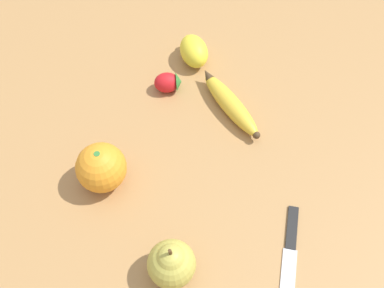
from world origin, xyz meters
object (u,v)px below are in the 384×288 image
Objects in this scene: strawberry at (169,82)px; paring_knife at (290,251)px; lemon at (194,51)px; banana at (230,104)px; pear at (171,263)px; orange at (101,168)px.

paring_knife is (0.38, -0.08, -0.02)m from strawberry.
lemon reaches higher than paring_knife.
strawberry is at bearing -74.04° from lemon.
paring_knife is at bearing 164.78° from banana.
banana is 0.33m from pear.
lemon is at bearing 133.64° from pear.
banana is 0.15m from lemon.
orange is at bearing -11.76° from paring_knife.
lemon is (-0.14, 0.04, 0.01)m from banana.
paring_knife is (0.10, 0.16, -0.04)m from pear.
pear is 0.45m from lemon.
banana is at bearing -14.37° from lemon.
orange reaches higher than strawberry.
strawberry is 0.69× the size of lemon.
pear is 1.38× the size of strawberry.
lemon is at bearing -3.50° from banana.
pear reaches higher than strawberry.
strawberry reaches higher than banana.
lemon is 0.44m from paring_knife.
banana is 0.27m from orange.
banana is at bearing 83.15° from orange.
strawberry is (-0.12, -0.05, 0.00)m from banana.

